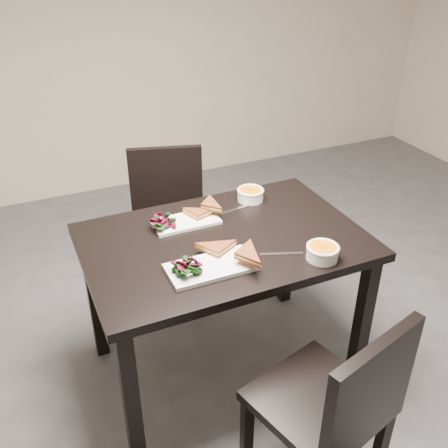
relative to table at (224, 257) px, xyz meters
name	(u,v)px	position (x,y,z in m)	size (l,w,h in m)	color
ground	(330,368)	(0.48, -0.25, -0.65)	(5.00, 5.00, 0.00)	#47474C
table	(224,257)	(0.00, 0.00, 0.00)	(1.20, 0.80, 0.75)	black
chair_near	(337,404)	(0.09, -0.76, -0.17)	(0.52, 0.52, 0.85)	black
chair_far	(168,214)	(-0.01, 0.76, -0.17)	(0.52, 0.52, 0.85)	black
plate_near	(211,267)	(-0.14, -0.19, 0.11)	(0.35, 0.17, 0.02)	white
sandwich_near	(225,253)	(-0.07, -0.17, 0.14)	(0.17, 0.13, 0.06)	brown
salad_near	(187,266)	(-0.24, -0.19, 0.14)	(0.11, 0.10, 0.05)	black
soup_bowl_near	(323,251)	(0.30, -0.31, 0.13)	(0.13, 0.13, 0.06)	white
cutlery_near	(281,254)	(0.16, -0.21, 0.10)	(0.18, 0.02, 0.00)	silver
plate_far	(186,222)	(-0.11, 0.19, 0.11)	(0.30, 0.15, 0.01)	white
sandwich_far	(200,214)	(-0.04, 0.17, 0.14)	(0.15, 0.11, 0.05)	brown
salad_far	(164,221)	(-0.21, 0.19, 0.13)	(0.09, 0.08, 0.04)	black
soup_bowl_far	(250,194)	(0.26, 0.27, 0.13)	(0.13, 0.13, 0.06)	white
cutlery_far	(237,209)	(0.16, 0.21, 0.10)	(0.18, 0.02, 0.00)	silver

